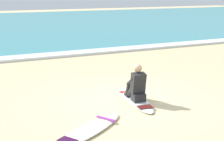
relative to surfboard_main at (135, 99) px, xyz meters
The scene contains 6 objects.
ground_plane 0.24m from the surfboard_main, 154.38° to the left, with size 80.00×80.00×0.00m, color beige.
sea 20.26m from the surfboard_main, 90.61° to the left, with size 80.00×28.00×0.10m, color teal.
breaking_foam 6.56m from the surfboard_main, 91.88° to the left, with size 80.00×0.90×0.11m, color white.
surfboard_main is the anchor object (origin of this frame).
surfer_seated 0.42m from the surfboard_main, 101.15° to the right, with size 0.40×0.73×0.95m.
surfboard_spare_near 2.17m from the surfboard_main, 144.37° to the right, with size 2.07×1.56×0.08m.
Camera 1 is at (-3.68, -7.09, 2.82)m, focal length 51.49 mm.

